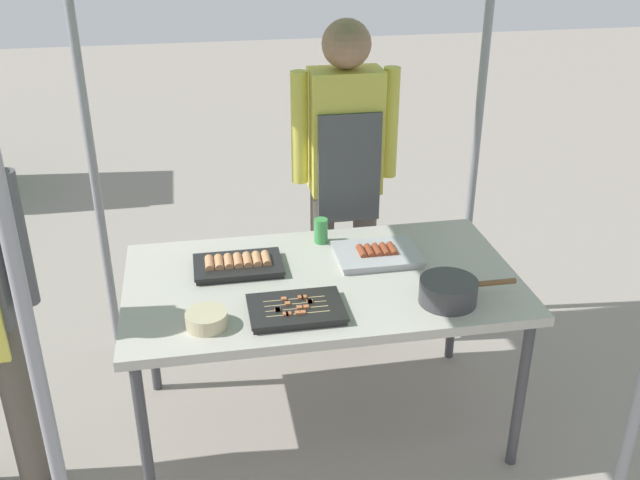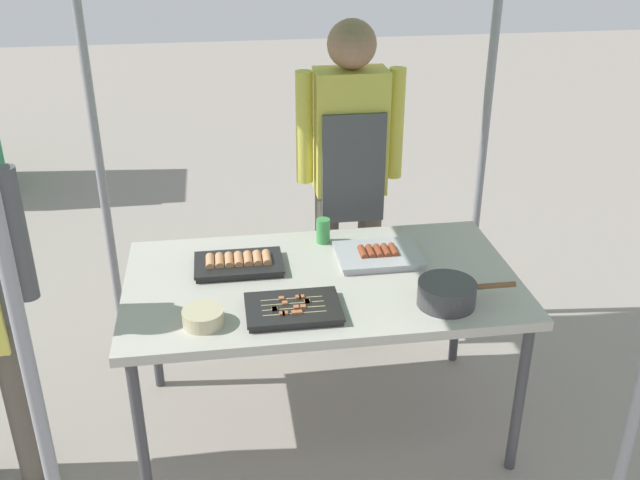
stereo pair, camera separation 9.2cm
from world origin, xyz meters
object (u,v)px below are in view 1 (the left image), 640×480
object	(u,v)px
stall_table	(322,289)
condiment_bowl	(207,320)
tray_grilled_sausages	(377,254)
drink_cup_near_edge	(321,231)
tray_meat_skewers	(296,310)
tray_pork_links	(238,265)
cooking_wok	(449,290)
vendor_woman	(345,161)

from	to	relation	value
stall_table	condiment_bowl	world-z (taller)	condiment_bowl
tray_grilled_sausages	drink_cup_near_edge	xyz separation A→B (m)	(-0.21, 0.20, 0.04)
tray_meat_skewers	tray_pork_links	xyz separation A→B (m)	(-0.19, 0.39, 0.00)
tray_pork_links	condiment_bowl	size ratio (longest dim) A/B	2.39
drink_cup_near_edge	cooking_wok	bearing A→B (deg)	-56.97
stall_table	tray_grilled_sausages	size ratio (longest dim) A/B	4.48
stall_table	cooking_wok	bearing A→B (deg)	-31.38
vendor_woman	cooking_wok	bearing A→B (deg)	101.79
tray_grilled_sausages	tray_meat_skewers	xyz separation A→B (m)	(-0.41, -0.38, -0.00)
tray_grilled_sausages	cooking_wok	xyz separation A→B (m)	(0.18, -0.40, 0.03)
stall_table	tray_pork_links	xyz separation A→B (m)	(-0.33, 0.14, 0.07)
tray_meat_skewers	vendor_woman	distance (m)	1.05
stall_table	drink_cup_near_edge	distance (m)	0.35
tray_meat_skewers	vendor_woman	size ratio (longest dim) A/B	0.21
stall_table	tray_meat_skewers	xyz separation A→B (m)	(-0.15, -0.25, 0.07)
condiment_bowl	drink_cup_near_edge	size ratio (longest dim) A/B	1.36
tray_meat_skewers	drink_cup_near_edge	size ratio (longest dim) A/B	3.16
cooking_wok	condiment_bowl	bearing A→B (deg)	-179.50
vendor_woman	drink_cup_near_edge	bearing A→B (deg)	63.44
condiment_bowl	vendor_woman	world-z (taller)	vendor_woman
drink_cup_near_edge	tray_grilled_sausages	bearing A→B (deg)	-42.90
condiment_bowl	vendor_woman	xyz separation A→B (m)	(0.72, 0.98, 0.21)
tray_pork_links	stall_table	bearing A→B (deg)	-22.29
tray_grilled_sausages	tray_pork_links	bearing A→B (deg)	179.72
condiment_bowl	vendor_woman	bearing A→B (deg)	53.69
tray_pork_links	drink_cup_near_edge	xyz separation A→B (m)	(0.39, 0.19, 0.03)
tray_grilled_sausages	drink_cup_near_edge	distance (m)	0.29
tray_grilled_sausages	cooking_wok	world-z (taller)	cooking_wok
tray_pork_links	cooking_wok	bearing A→B (deg)	-27.67
tray_grilled_sausages	condiment_bowl	xyz separation A→B (m)	(-0.74, -0.41, 0.01)
tray_pork_links	drink_cup_near_edge	distance (m)	0.43
stall_table	vendor_woman	size ratio (longest dim) A/B	0.96
stall_table	tray_pork_links	world-z (taller)	tray_pork_links
tray_meat_skewers	drink_cup_near_edge	bearing A→B (deg)	70.87
condiment_bowl	drink_cup_near_edge	bearing A→B (deg)	48.68
tray_meat_skewers	condiment_bowl	world-z (taller)	condiment_bowl
stall_table	tray_pork_links	bearing A→B (deg)	157.71
cooking_wok	condiment_bowl	world-z (taller)	cooking_wok
tray_pork_links	tray_grilled_sausages	bearing A→B (deg)	-0.28
tray_pork_links	cooking_wok	size ratio (longest dim) A/B	0.96
tray_pork_links	condiment_bowl	bearing A→B (deg)	-109.52
tray_pork_links	vendor_woman	bearing A→B (deg)	44.61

